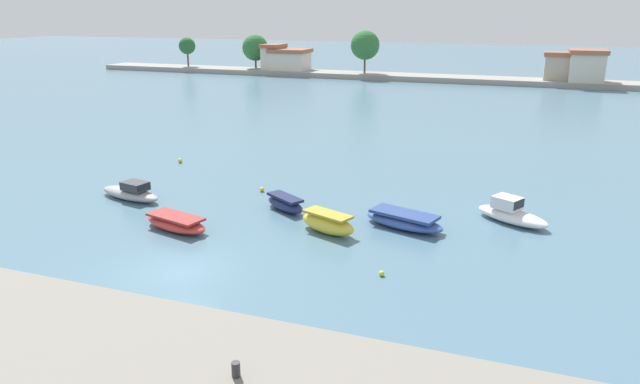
# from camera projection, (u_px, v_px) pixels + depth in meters

# --- Properties ---
(ground_plane) EXTENTS (400.00, 400.00, 0.00)m
(ground_plane) POSITION_uv_depth(u_px,v_px,m) (182.00, 271.00, 28.34)
(ground_plane) COLOR slate
(seawall_embankment) EXTENTS (65.41, 7.02, 1.61)m
(seawall_embankment) POSITION_uv_depth(u_px,v_px,m) (42.00, 352.00, 20.25)
(seawall_embankment) COLOR gray
(seawall_embankment) RESTS_ON ground
(mooring_bollard) EXTENTS (0.27, 0.27, 0.49)m
(mooring_bollard) POSITION_uv_depth(u_px,v_px,m) (236.00, 369.00, 17.50)
(mooring_bollard) COLOR #2D2D33
(mooring_bollard) RESTS_ON seawall_embankment
(moored_boat_0) EXTENTS (5.26, 2.51, 1.30)m
(moored_boat_0) POSITION_uv_depth(u_px,v_px,m) (131.00, 193.00, 38.85)
(moored_boat_0) COLOR #9E9EA3
(moored_boat_0) RESTS_ON ground
(moored_boat_1) EXTENTS (4.68, 2.70, 0.87)m
(moored_boat_1) POSITION_uv_depth(u_px,v_px,m) (176.00, 223.00, 33.50)
(moored_boat_1) COLOR #C63833
(moored_boat_1) RESTS_ON ground
(moored_boat_2) EXTENTS (3.52, 2.81, 0.96)m
(moored_boat_2) POSITION_uv_depth(u_px,v_px,m) (285.00, 204.00, 36.72)
(moored_boat_2) COLOR navy
(moored_boat_2) RESTS_ON ground
(moored_boat_3) EXTENTS (3.90, 2.59, 1.21)m
(moored_boat_3) POSITION_uv_depth(u_px,v_px,m) (328.00, 223.00, 33.01)
(moored_boat_3) COLOR yellow
(moored_boat_3) RESTS_ON ground
(moored_boat_4) EXTENTS (5.26, 3.22, 0.94)m
(moored_boat_4) POSITION_uv_depth(u_px,v_px,m) (404.00, 221.00, 33.82)
(moored_boat_4) COLOR #3856A8
(moored_boat_4) RESTS_ON ground
(moored_boat_5) EXTENTS (4.81, 3.67, 1.52)m
(moored_boat_5) POSITION_uv_depth(u_px,v_px,m) (511.00, 214.00, 34.66)
(moored_boat_5) COLOR white
(moored_boat_5) RESTS_ON ground
(mooring_buoy_0) EXTENTS (0.27, 0.27, 0.27)m
(mooring_buoy_0) POSITION_uv_depth(u_px,v_px,m) (382.00, 273.00, 27.76)
(mooring_buoy_0) COLOR yellow
(mooring_buoy_0) RESTS_ON ground
(mooring_buoy_1) EXTENTS (0.33, 0.33, 0.33)m
(mooring_buoy_1) POSITION_uv_depth(u_px,v_px,m) (262.00, 189.00, 40.57)
(mooring_buoy_1) COLOR yellow
(mooring_buoy_1) RESTS_ON ground
(mooring_buoy_2) EXTENTS (0.37, 0.37, 0.37)m
(mooring_buoy_2) POSITION_uv_depth(u_px,v_px,m) (180.00, 161.00, 48.20)
(mooring_buoy_2) COLOR yellow
(mooring_buoy_2) RESTS_ON ground
(distant_shoreline) EXTENTS (139.39, 7.38, 8.56)m
(distant_shoreline) POSITION_uv_depth(u_px,v_px,m) (423.00, 67.00, 103.04)
(distant_shoreline) COLOR gray
(distant_shoreline) RESTS_ON ground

